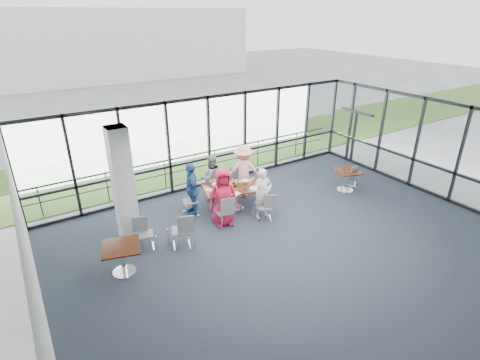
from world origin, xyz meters
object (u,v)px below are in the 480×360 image
structural_column (123,186)px  chair_spare_r (350,177)px  diner_far_left (211,177)px  chair_main_fl (215,186)px  chair_main_end (190,201)px  diner_end (192,189)px  diner_near_left (223,197)px  chair_main_nr (265,207)px  diner_near_right (263,194)px  chair_spare_lb (145,234)px  chair_main_fr (241,181)px  chair_spare_la (181,231)px  side_table_right (347,174)px  side_table_left (121,250)px  main_table (235,190)px  chair_main_nl (224,211)px  diner_far_right (243,171)px

structural_column → chair_spare_r: size_ratio=3.68×
diner_far_left → chair_main_fl: (0.15, 0.02, -0.35)m
diner_far_left → chair_main_end: size_ratio=1.78×
diner_end → chair_main_end: 0.40m
diner_near_left → chair_main_nr: (1.18, -0.44, -0.46)m
diner_near_right → structural_column: bearing=170.1°
diner_near_right → chair_spare_lb: (-3.58, 0.31, -0.37)m
structural_column → chair_main_fr: structural_column is taller
diner_near_right → chair_main_fr: size_ratio=1.75×
structural_column → chair_spare_la: size_ratio=3.34×
structural_column → side_table_right: 7.47m
side_table_left → diner_near_left: diner_near_left is taller
main_table → diner_near_right: (0.42, -0.93, 0.16)m
chair_main_nl → chair_spare_lb: 2.33m
chair_main_nl → diner_near_left: bearing=73.8°
diner_near_left → diner_end: size_ratio=1.04×
diner_end → chair_main_end: size_ratio=1.89×
chair_main_nl → chair_main_fr: bearing=51.9°
chair_main_end → main_table: bearing=89.3°
diner_far_right → chair_spare_lb: 4.10m
side_table_left → chair_spare_lb: chair_spare_lb is taller
diner_far_right → chair_main_nr: 1.80m
diner_near_right → chair_main_nr: (-0.03, -0.15, -0.37)m
diner_far_left → chair_spare_lb: diner_far_left is taller
chair_spare_la → chair_main_fr: bearing=50.6°
chair_main_nr → chair_main_end: size_ratio=0.94×
diner_near_right → chair_main_nl: 1.31m
structural_column → chair_main_end: structural_column is taller
diner_end → chair_main_fr: (2.01, 0.37, -0.39)m
side_table_right → chair_spare_la: 6.28m
diner_near_left → chair_main_fl: diner_near_left is taller
chair_main_nl → chair_spare_lb: chair_main_nl is taller
chair_main_fr → chair_main_fl: bearing=9.6°
side_table_left → main_table: bearing=18.4°
chair_main_nl → chair_main_end: size_ratio=1.06×
diner_near_left → chair_main_nl: bearing=-97.0°
diner_end → chair_spare_la: size_ratio=1.75×
diner_end → chair_main_fl: size_ratio=1.90×
diner_far_left → main_table: bearing=111.7°
chair_main_end → chair_spare_la: chair_spare_la is taller
diner_near_left → chair_spare_lb: (-2.36, 0.03, -0.45)m
diner_end → chair_main_nl: diner_end is taller
diner_end → chair_main_nr: 2.28m
diner_near_left → diner_end: bearing=131.8°
chair_spare_la → chair_spare_lb: (-0.84, 0.42, -0.06)m
diner_near_left → side_table_right: bearing=13.1°
main_table → diner_near_left: (-0.80, -0.64, 0.25)m
diner_near_left → diner_far_left: diner_near_left is taller
diner_far_right → chair_main_fr: diner_far_right is taller
diner_end → chair_spare_lb: 2.18m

